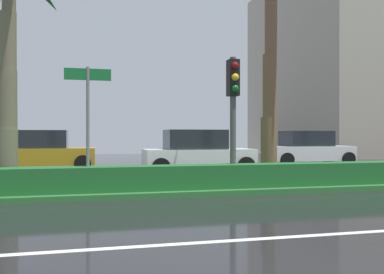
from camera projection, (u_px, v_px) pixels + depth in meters
name	position (u px, v px, depth m)	size (l,w,h in m)	color
ground_plane	(144.00, 186.00, 12.61)	(90.00, 42.00, 0.10)	black
near_lane_divider_stripe	(207.00, 242.00, 5.81)	(81.00, 0.14, 0.01)	white
median_strip	(149.00, 186.00, 11.64)	(85.50, 4.00, 0.15)	#2D6B33
median_hedge	(156.00, 178.00, 10.28)	(76.50, 0.70, 0.60)	#1E6028
traffic_signal_median_right	(233.00, 97.00, 10.94)	(0.28, 0.43, 3.43)	#4C4C47
street_name_sign	(88.00, 111.00, 9.95)	(1.10, 0.08, 3.00)	slate
car_in_traffic_leading	(42.00, 151.00, 17.68)	(4.30, 2.02, 1.72)	#B28C1E
car_in_traffic_second	(197.00, 152.00, 16.34)	(4.30, 2.02, 1.72)	white
car_in_traffic_third	(308.00, 149.00, 20.83)	(4.30, 2.02, 1.72)	white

